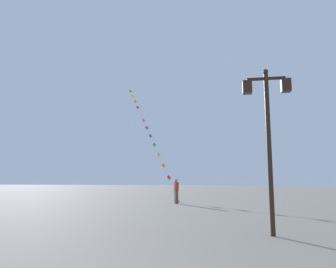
{
  "coord_description": "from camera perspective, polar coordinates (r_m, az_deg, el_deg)",
  "views": [
    {
      "loc": [
        0.3,
        -2.39,
        1.61
      ],
      "look_at": [
        -4.38,
        24.45,
        5.61
      ],
      "focal_mm": 33.65,
      "sensor_mm": 36.0,
      "label": 1
    }
  ],
  "objects": [
    {
      "name": "ground_plane",
      "position": [
        22.45,
        9.33,
        -12.35
      ],
      "size": [
        160.0,
        160.0,
        0.0
      ],
      "primitive_type": "plane",
      "color": "gray"
    },
    {
      "name": "twin_lantern_lamp_post",
      "position": [
        10.09,
        17.63,
        2.77
      ],
      "size": [
        1.44,
        0.28,
        5.05
      ],
      "color": "black",
      "rests_on": "ground_plane"
    },
    {
      "name": "kite_train",
      "position": [
        31.85,
        -3.82,
        1.05
      ],
      "size": [
        8.51,
        15.06,
        13.12
      ],
      "color": "brown",
      "rests_on": "ground_plane"
    },
    {
      "name": "kite_flyer",
      "position": [
        22.14,
        1.49,
        -10.17
      ],
      "size": [
        0.42,
        0.61,
        1.71
      ],
      "rotation": [
        0.0,
        0.0,
        2.03
      ],
      "color": "brown",
      "rests_on": "ground_plane"
    }
  ]
}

